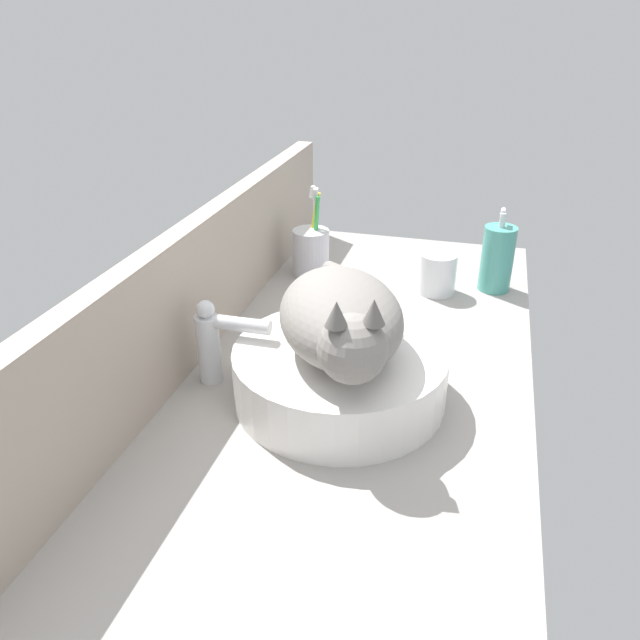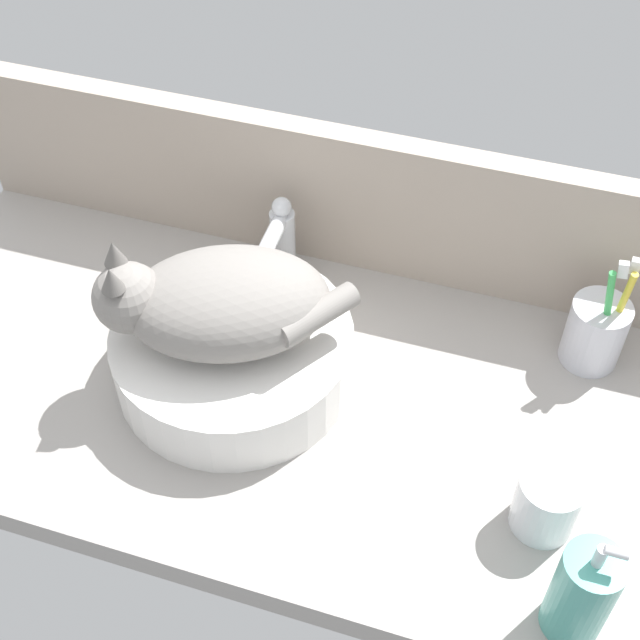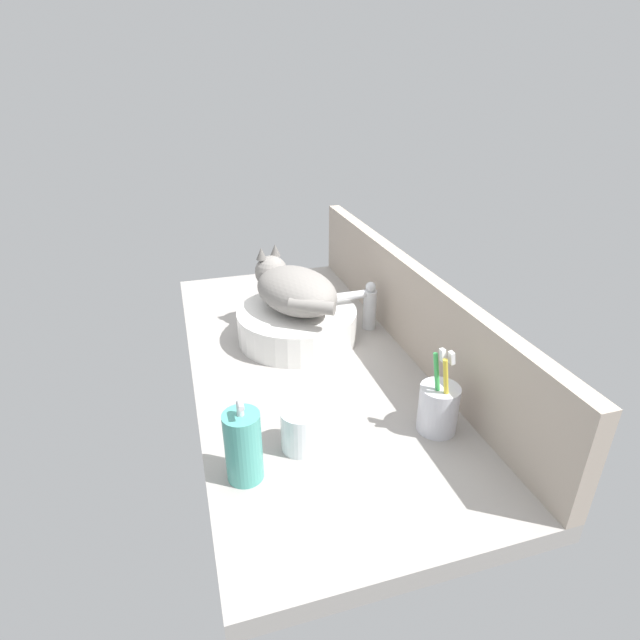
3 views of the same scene
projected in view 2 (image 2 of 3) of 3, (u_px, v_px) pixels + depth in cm
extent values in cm
cube|color=#9E9993|center=(315.00, 403.00, 117.23)|extent=(121.51, 56.02, 4.00)
cube|color=#AD9E8E|center=(372.00, 204.00, 124.48)|extent=(121.51, 3.60, 22.06)
cylinder|color=white|center=(235.00, 351.00, 115.24)|extent=(31.01, 31.01, 8.23)
ellipsoid|color=gray|center=(229.00, 300.00, 108.15)|extent=(29.61, 25.29, 11.00)
sphere|color=gray|center=(129.00, 298.00, 106.33)|extent=(8.80, 8.80, 8.80)
cone|color=#635F5B|center=(111.00, 279.00, 100.81)|extent=(2.80, 2.80, 3.20)
cone|color=#635F5B|center=(114.00, 253.00, 103.77)|extent=(2.80, 2.80, 3.20)
cylinder|color=gray|center=(319.00, 315.00, 105.84)|extent=(8.68, 10.96, 3.20)
cylinder|color=silver|center=(283.00, 243.00, 127.15)|extent=(3.60, 3.60, 11.00)
cylinder|color=silver|center=(270.00, 240.00, 120.30)|extent=(2.33, 10.03, 2.20)
sphere|color=silver|center=(282.00, 207.00, 122.20)|extent=(2.80, 2.80, 2.80)
cylinder|color=teal|center=(582.00, 594.00, 90.16)|extent=(6.40, 6.40, 13.22)
cylinder|color=silver|center=(600.00, 556.00, 84.25)|extent=(1.20, 1.20, 2.80)
cylinder|color=silver|center=(617.00, 553.00, 82.97)|extent=(2.20, 1.00, 1.00)
cylinder|color=silver|center=(595.00, 333.00, 116.40)|extent=(7.76, 7.76, 9.78)
cylinder|color=green|center=(607.00, 318.00, 112.74)|extent=(3.19, 2.56, 16.97)
cube|color=white|center=(623.00, 270.00, 106.47)|extent=(1.52, 1.03, 2.61)
cylinder|color=yellow|center=(618.00, 314.00, 113.16)|extent=(1.15, 3.58, 16.94)
cube|color=white|center=(635.00, 266.00, 106.89)|extent=(1.24, 1.17, 2.51)
cylinder|color=white|center=(547.00, 503.00, 100.14)|extent=(7.44, 7.44, 8.21)
cylinder|color=silver|center=(543.00, 512.00, 101.67)|extent=(6.55, 6.55, 4.06)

